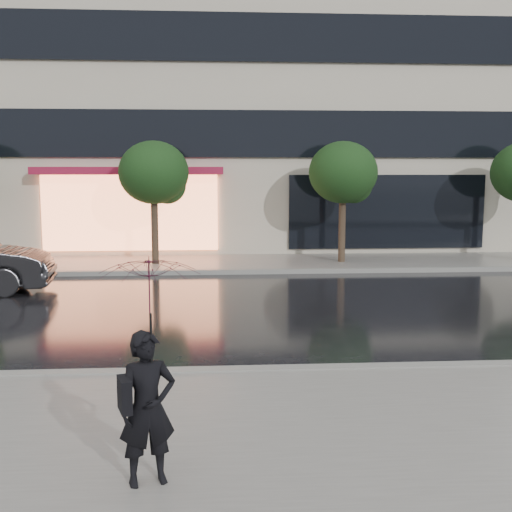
{
  "coord_description": "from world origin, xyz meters",
  "views": [
    {
      "loc": [
        -1.15,
        -10.38,
        3.15
      ],
      "look_at": [
        -0.3,
        2.26,
        1.4
      ],
      "focal_mm": 45.0,
      "sensor_mm": 36.0,
      "label": 1
    }
  ],
  "objects": [
    {
      "name": "ground",
      "position": [
        0.0,
        0.0,
        0.0
      ],
      "size": [
        120.0,
        120.0,
        0.0
      ],
      "primitive_type": "plane",
      "color": "black",
      "rests_on": "ground"
    },
    {
      "name": "sidewalk_near",
      "position": [
        0.0,
        -3.25,
        0.06
      ],
      "size": [
        60.0,
        4.5,
        0.12
      ],
      "primitive_type": "cube",
      "color": "slate",
      "rests_on": "ground"
    },
    {
      "name": "sidewalk_far",
      "position": [
        0.0,
        10.25,
        0.06
      ],
      "size": [
        60.0,
        3.5,
        0.12
      ],
      "primitive_type": "cube",
      "color": "slate",
      "rests_on": "ground"
    },
    {
      "name": "curb_near",
      "position": [
        0.0,
        -1.0,
        0.07
      ],
      "size": [
        60.0,
        0.25,
        0.14
      ],
      "primitive_type": "cube",
      "color": "gray",
      "rests_on": "ground"
    },
    {
      "name": "curb_far",
      "position": [
        0.0,
        8.5,
        0.07
      ],
      "size": [
        60.0,
        0.25,
        0.14
      ],
      "primitive_type": "cube",
      "color": "gray",
      "rests_on": "ground"
    },
    {
      "name": "office_building",
      "position": [
        -0.0,
        17.97,
        9.0
      ],
      "size": [
        30.0,
        12.76,
        18.0
      ],
      "color": "#BFB6A2",
      "rests_on": "ground"
    },
    {
      "name": "tree_mid_west",
      "position": [
        -2.94,
        10.03,
        2.92
      ],
      "size": [
        2.2,
        2.2,
        3.99
      ],
      "color": "#33261C",
      "rests_on": "ground"
    },
    {
      "name": "tree_mid_east",
      "position": [
        3.06,
        10.03,
        2.92
      ],
      "size": [
        2.2,
        2.2,
        3.99
      ],
      "color": "#33261C",
      "rests_on": "ground"
    },
    {
      "name": "pedestrian_with_umbrella",
      "position": [
        -1.76,
        -4.45,
        1.62
      ],
      "size": [
        1.19,
        1.2,
        2.22
      ],
      "rotation": [
        0.0,
        0.0,
        0.3
      ],
      "color": "black",
      "rests_on": "sidewalk_near"
    }
  ]
}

